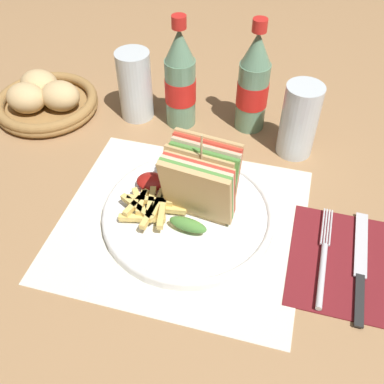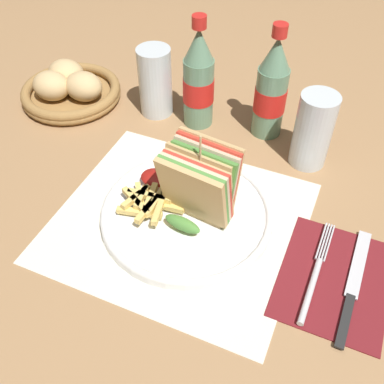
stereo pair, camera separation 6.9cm
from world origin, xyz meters
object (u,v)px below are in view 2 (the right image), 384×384
Objects in this scene: knife at (353,285)px; coke_bottle_far at (271,90)px; plate_main at (187,214)px; fork at (314,280)px; club_sandwich at (197,184)px; glass_far at (155,82)px; coke_bottle_near at (199,81)px; bread_basket at (70,90)px; glass_near at (312,134)px.

coke_bottle_far is (-0.21, 0.29, 0.09)m from knife.
plate_main reaches higher than fork.
club_sandwich is 1.06× the size of glass_far.
club_sandwich is at bearing -67.59° from coke_bottle_near.
glass_far is at bearing 10.19° from bread_basket.
bread_basket is (-0.50, -0.00, -0.04)m from glass_near.
knife is at bearing -8.39° from club_sandwich.
plate_main is 0.27m from coke_bottle_near.
knife is 1.52× the size of glass_near.
glass_far is at bearing 128.93° from club_sandwich.
fork is 1.35× the size of glass_near.
plate_main is at bearing -138.08° from club_sandwich.
club_sandwich is (0.01, 0.01, 0.06)m from plate_main.
fork is 0.85× the size of coke_bottle_far.
glass_far is (-0.43, 0.26, 0.06)m from knife.
bread_basket reaches higher than fork.
coke_bottle_far reaches higher than club_sandwich.
plate_main is at bearing -123.98° from glass_near.
coke_bottle_far is (-0.16, 0.30, 0.08)m from fork.
glass_near is 0.50m from bread_basket.
glass_far is 0.67× the size of bread_basket.
club_sandwich reaches higher than plate_main.
knife is at bearing -53.65° from coke_bottle_far.
club_sandwich is at bearing 172.53° from knife.
knife is at bearing 17.09° from fork.
club_sandwich reaches higher than glass_far.
coke_bottle_near is 1.06× the size of bread_basket.
club_sandwich is at bearing -51.07° from glass_far.
glass_far is (-0.09, -0.00, -0.02)m from coke_bottle_near.
club_sandwich is 0.25m from coke_bottle_near.
coke_bottle_near is 0.09m from glass_far.
fork is at bearing -36.30° from glass_far.
coke_bottle_near is at bearing 112.41° from club_sandwich.
knife is 0.96× the size of coke_bottle_far.
fork is 0.85× the size of coke_bottle_near.
coke_bottle_near is 0.28m from bread_basket.
knife is 1.01× the size of bread_basket.
fork is 1.35× the size of glass_far.
plate_main is 0.30m from glass_far.
coke_bottle_far is 1.06× the size of bread_basket.
coke_bottle_near reaches higher than club_sandwich.
plate_main is at bearing -100.62° from coke_bottle_far.
plate_main is 1.99× the size of glass_far.
club_sandwich is at bearing 41.92° from plate_main.
glass_near is at bearing 118.06° from knife.
fork is 0.05m from knife.
knife is 0.37m from coke_bottle_far.
coke_bottle_near is 1.58× the size of glass_far.
glass_far is (-0.38, 0.28, 0.06)m from fork.
club_sandwich reaches higher than knife.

